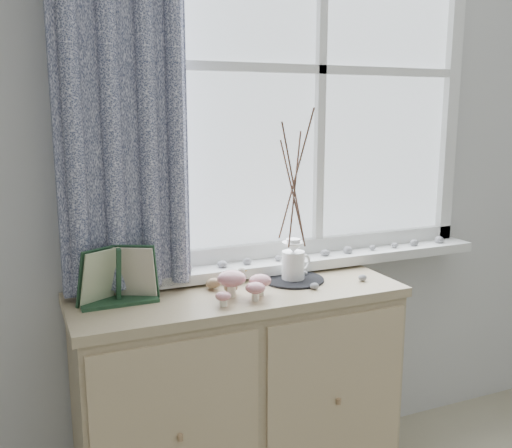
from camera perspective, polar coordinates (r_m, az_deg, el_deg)
name	(u,v)px	position (r m, az deg, el deg)	size (l,w,h in m)	color
sideboard	(239,399)	(2.24, -1.70, -17.06)	(1.20, 0.45, 0.85)	tan
botanical_book	(119,276)	(1.94, -13.50, -5.09)	(0.29, 0.13, 0.21)	#1E3E26
toadstool_cluster	(242,283)	(1.98, -1.39, -5.91)	(0.23, 0.16, 0.09)	white
wooden_eggs	(222,285)	(2.06, -3.41, -6.12)	(0.09, 0.11, 0.06)	tan
songbird_figurine	(232,275)	(2.15, -2.41, -5.15)	(0.12, 0.05, 0.06)	silver
crocheted_doily	(293,279)	(2.19, 3.71, -5.56)	(0.24, 0.24, 0.01)	black
twig_pitcher	(294,182)	(2.12, 3.85, 4.18)	(0.30, 0.30, 0.66)	white
sideboard_pebbles	(327,279)	(2.18, 7.10, -5.49)	(0.25, 0.19, 0.02)	#99999B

